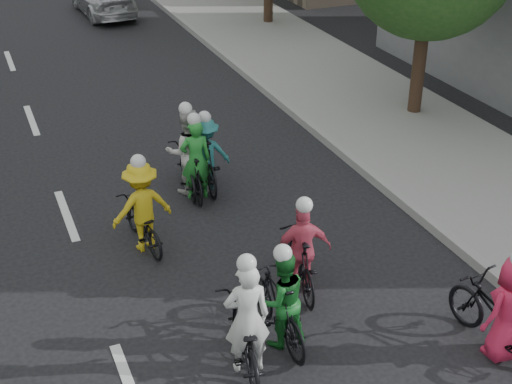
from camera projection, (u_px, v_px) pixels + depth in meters
sidewalk_right at (322, 75)px, 20.17m from camera, size 4.00×80.00×0.15m
curb_right at (258, 84)px, 19.49m from camera, size 0.18×80.00×0.18m
cyclist_0 at (245, 330)px, 9.58m from camera, size 0.96×1.89×1.85m
cyclist_1 at (280, 304)px, 10.02m from camera, size 0.73×1.77×1.65m
cyclist_2 at (142, 213)px, 12.18m from camera, size 1.13×1.68×1.79m
cyclist_3 at (301, 256)px, 11.09m from camera, size 0.96×1.74×1.71m
cyclist_4 at (504, 317)px, 9.80m from camera, size 0.96×2.05×1.75m
cyclist_5 at (195, 168)px, 13.82m from camera, size 0.65×1.54×1.78m
cyclist_6 at (187, 159)px, 13.99m from camera, size 0.94×1.76×1.90m
cyclist_7 at (205, 157)px, 14.13m from camera, size 1.02×1.92×1.66m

